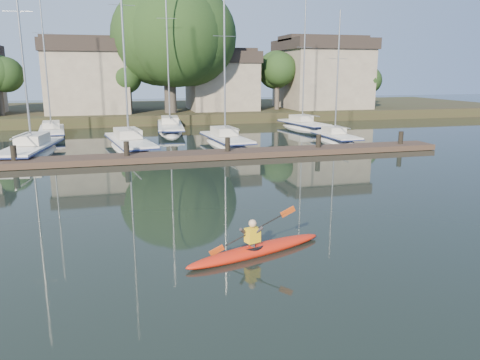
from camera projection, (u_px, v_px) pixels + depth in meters
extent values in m
plane|color=black|center=(238.00, 238.00, 14.72)|extent=(160.00, 160.00, 0.00)
ellipsoid|color=red|center=(257.00, 250.00, 13.45)|extent=(4.56, 2.09, 0.35)
cylinder|color=black|center=(252.00, 248.00, 13.34)|extent=(0.88, 0.88, 0.09)
imported|color=#282327|center=(252.00, 236.00, 13.26)|extent=(0.34, 0.42, 1.00)
cube|color=yellow|center=(252.00, 235.00, 13.25)|extent=(0.46, 0.40, 0.41)
sphere|color=tan|center=(253.00, 223.00, 13.17)|extent=(0.23, 0.23, 0.23)
cube|color=#423026|center=(179.00, 156.00, 27.86)|extent=(34.00, 2.00, 0.35)
cylinder|color=black|center=(15.00, 162.00, 25.59)|extent=(0.32, 0.32, 1.80)
cylinder|color=black|center=(127.00, 157.00, 27.09)|extent=(0.32, 0.32, 1.80)
cylinder|color=black|center=(228.00, 152.00, 28.58)|extent=(0.32, 0.32, 1.80)
cylinder|color=black|center=(318.00, 148.00, 30.08)|extent=(0.32, 0.32, 1.80)
cylinder|color=black|center=(400.00, 145.00, 31.57)|extent=(0.32, 0.32, 1.80)
ellipsoid|color=white|center=(32.00, 161.00, 29.30)|extent=(3.63, 9.32, 2.03)
cube|color=white|center=(30.00, 146.00, 29.08)|extent=(3.27, 7.69, 0.15)
cube|color=#161F4E|center=(30.00, 148.00, 29.10)|extent=(3.38, 7.88, 0.09)
cube|color=#BAB6AA|center=(32.00, 139.00, 29.52)|extent=(1.87, 2.74, 0.59)
cylinder|color=#9EA0A5|center=(21.00, 38.00, 27.89)|extent=(0.13, 0.13, 12.82)
cylinder|color=#9EA0A5|center=(21.00, 135.00, 27.57)|extent=(0.62, 3.42, 0.09)
cylinder|color=#9EA0A5|center=(18.00, 11.00, 27.54)|extent=(1.69, 0.30, 0.03)
ellipsoid|color=white|center=(130.00, 154.00, 31.96)|extent=(3.72, 9.90, 2.04)
cube|color=white|center=(130.00, 140.00, 31.75)|extent=(3.34, 8.16, 0.15)
cube|color=#161F4E|center=(130.00, 141.00, 31.76)|extent=(3.46, 8.36, 0.09)
cube|color=#BAB6AA|center=(128.00, 133.00, 32.17)|extent=(1.90, 2.90, 0.59)
cylinder|color=#9EA0A5|center=(123.00, 32.00, 30.41)|extent=(0.13, 0.13, 13.96)
cylinder|color=#9EA0A5|center=(133.00, 130.00, 30.26)|extent=(0.65, 3.64, 0.09)
cylinder|color=#9EA0A5|center=(121.00, 5.00, 30.03)|extent=(1.70, 0.30, 0.03)
ellipsoid|color=white|center=(226.00, 150.00, 33.57)|extent=(2.84, 8.23, 1.92)
cube|color=white|center=(226.00, 137.00, 33.37)|extent=(2.61, 6.78, 0.14)
cube|color=#161F4E|center=(226.00, 138.00, 33.39)|extent=(2.71, 6.94, 0.08)
cube|color=#BAB6AA|center=(224.00, 131.00, 33.73)|extent=(1.61, 2.38, 0.56)
cylinder|color=#9EA0A5|center=(225.00, 56.00, 32.32)|extent=(0.12, 0.12, 11.10)
cylinder|color=#9EA0A5|center=(232.00, 128.00, 32.08)|extent=(0.36, 3.06, 0.08)
cylinder|color=#9EA0A5|center=(224.00, 36.00, 32.02)|extent=(1.61, 0.18, 0.03)
ellipsoid|color=white|center=(335.00, 146.00, 35.19)|extent=(1.95, 6.23, 1.69)
cube|color=white|center=(336.00, 135.00, 35.01)|extent=(1.84, 5.12, 0.12)
cube|color=#161F4E|center=(336.00, 136.00, 35.03)|extent=(1.92, 5.24, 0.07)
cube|color=#BAB6AA|center=(334.00, 130.00, 35.29)|extent=(1.27, 1.76, 0.49)
cylinder|color=#9EA0A5|center=(338.00, 74.00, 34.18)|extent=(0.11, 0.11, 8.87)
cylinder|color=#9EA0A5|center=(342.00, 127.00, 33.98)|extent=(0.10, 2.36, 0.07)
cylinder|color=#9EA0A5|center=(338.00, 59.00, 33.94)|extent=(1.42, 0.05, 0.03)
ellipsoid|color=white|center=(52.00, 140.00, 38.33)|extent=(2.80, 8.55, 1.77)
cube|color=white|center=(52.00, 129.00, 38.14)|extent=(2.55, 7.04, 0.13)
cube|color=#161F4E|center=(52.00, 130.00, 38.16)|extent=(2.64, 7.21, 0.07)
cube|color=#BAB6AA|center=(51.00, 125.00, 38.52)|extent=(1.54, 2.47, 0.51)
cylinder|color=#9EA0A5|center=(45.00, 52.00, 36.99)|extent=(0.11, 0.11, 12.13)
cylinder|color=#9EA0A5|center=(50.00, 122.00, 36.82)|extent=(0.40, 3.18, 0.07)
cylinder|color=#9EA0A5|center=(43.00, 33.00, 36.66)|extent=(1.49, 0.18, 0.03)
ellipsoid|color=white|center=(171.00, 135.00, 41.22)|extent=(3.01, 10.37, 1.94)
cube|color=white|center=(170.00, 125.00, 41.01)|extent=(2.76, 8.53, 0.14)
cube|color=#161F4E|center=(170.00, 126.00, 41.03)|extent=(2.85, 8.74, 0.08)
cube|color=#BAB6AA|center=(170.00, 120.00, 41.51)|extent=(1.67, 2.98, 0.56)
cylinder|color=#9EA0A5|center=(167.00, 40.00, 39.68)|extent=(0.12, 0.12, 14.32)
cylinder|color=#9EA0A5|center=(170.00, 117.00, 39.35)|extent=(0.41, 3.88, 0.08)
cylinder|color=#9EA0A5|center=(166.00, 18.00, 39.29)|extent=(1.63, 0.17, 0.03)
ellipsoid|color=white|center=(303.00, 132.00, 43.28)|extent=(3.21, 8.03, 1.85)
cube|color=white|center=(304.00, 123.00, 43.08)|extent=(2.90, 6.63, 0.14)
cube|color=#161F4E|center=(304.00, 123.00, 43.10)|extent=(3.00, 6.79, 0.08)
cube|color=#BAB6AA|center=(301.00, 118.00, 43.41)|extent=(1.68, 2.37, 0.54)
cylinder|color=#9EA0A5|center=(304.00, 62.00, 42.06)|extent=(0.12, 0.12, 10.74)
cylinder|color=#9EA0A5|center=(311.00, 115.00, 41.86)|extent=(0.53, 2.94, 0.08)
cylinder|color=#9EA0A5|center=(305.00, 47.00, 41.77)|extent=(1.55, 0.27, 0.03)
cube|color=#2B3319|center=(146.00, 111.00, 56.04)|extent=(90.00, 24.00, 1.00)
cube|color=gray|center=(89.00, 83.00, 48.10)|extent=(8.00, 8.00, 6.00)
cube|color=black|center=(86.00, 46.00, 47.29)|extent=(8.40, 8.40, 1.20)
cube|color=gray|center=(221.00, 87.00, 51.71)|extent=(7.00, 7.00, 5.00)
cube|color=black|center=(221.00, 58.00, 51.00)|extent=(7.35, 7.35, 1.20)
cube|color=gray|center=(322.00, 79.00, 54.53)|extent=(9.00, 9.00, 6.50)
cube|color=black|center=(323.00, 45.00, 53.66)|extent=(9.45, 9.45, 1.20)
cylinder|color=#4E453E|center=(170.00, 88.00, 47.38)|extent=(1.20, 1.20, 5.00)
sphere|color=black|center=(168.00, 37.00, 46.25)|extent=(8.50, 8.50, 8.50)
cylinder|color=#4E453E|center=(1.00, 100.00, 44.56)|extent=(0.48, 0.48, 3.00)
cylinder|color=#4E453E|center=(130.00, 99.00, 47.11)|extent=(0.38, 0.38, 2.80)
sphere|color=black|center=(129.00, 77.00, 46.61)|extent=(2.72, 2.72, 2.72)
cylinder|color=#4E453E|center=(277.00, 95.00, 51.99)|extent=(0.50, 0.50, 3.20)
sphere|color=black|center=(277.00, 70.00, 51.39)|extent=(3.57, 3.57, 3.57)
cylinder|color=#4E453E|center=(364.00, 97.00, 53.14)|extent=(0.41, 0.41, 2.60)
sphere|color=black|center=(366.00, 78.00, 52.65)|extent=(2.89, 2.89, 2.89)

